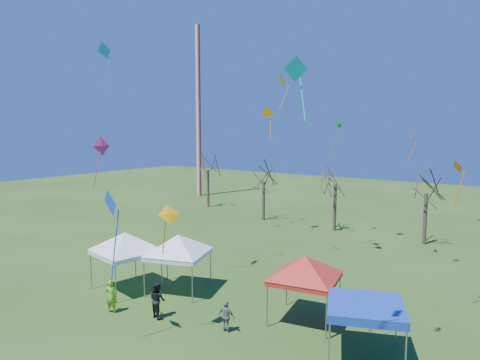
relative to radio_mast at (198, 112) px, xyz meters
The scene contains 24 objects.
ground 45.78m from the radio_mast, 50.53° to the right, with size 140.00×140.00×0.00m, color #284C18.
radio_mast is the anchor object (origin of this frame).
tree_0 11.45m from the radio_mast, 42.77° to the right, with size 3.83×3.83×8.44m.
tree_1 20.72m from the radio_mast, 28.48° to the right, with size 3.42×3.42×7.54m.
tree_2 28.08m from the radio_mast, 20.57° to the right, with size 3.71×3.71×8.18m.
tree_3 36.04m from the radio_mast, 16.31° to the right, with size 3.59×3.59×7.91m.
tent_white_west 39.25m from the radio_mast, 56.38° to the right, with size 4.65×4.65×4.17m.
tent_white_mid 39.64m from the radio_mast, 51.44° to the right, with size 4.39×4.39×4.09m.
tent_red 44.68m from the radio_mast, 42.42° to the right, with size 4.48×4.48×4.01m.
tent_blue 48.85m from the radio_mast, 40.98° to the right, with size 4.11×4.11×2.49m.
person_grey 45.77m from the radio_mast, 47.85° to the right, with size 0.91×0.38×1.56m, color slate.
person_green 43.23m from the radio_mast, 56.13° to the right, with size 0.67×0.44×1.83m, color #65BE1E.
person_dark 43.83m from the radio_mast, 52.56° to the right, with size 0.94×0.73×1.93m, color black.
kite_2 22.43m from the radio_mast, 31.56° to the right, with size 1.23×0.91×3.14m.
kite_13 23.68m from the radio_mast, 30.31° to the right, with size 1.08×1.07×2.34m.
kite_11 34.07m from the radio_mast, 39.23° to the right, with size 1.28×1.29×2.68m.
kite_22 32.79m from the radio_mast, 29.45° to the right, with size 0.86×0.93×2.80m.
kite_1 44.98m from the radio_mast, 51.31° to the right, with size 1.16×1.30×2.37m.
kite_17 45.69m from the radio_mast, 32.44° to the right, with size 0.81×0.89×2.48m.
kite_19 37.74m from the radio_mast, 25.01° to the right, with size 0.62×0.87×2.16m.
kite_8 34.00m from the radio_mast, 60.30° to the right, with size 1.25×0.78×3.45m.
kite_27 47.53m from the radio_mast, 44.88° to the right, with size 0.91×0.95×2.53m.
kite_14 33.23m from the radio_mast, 61.79° to the right, with size 1.04×1.46×3.86m.
kite_5 45.42m from the radio_mast, 54.50° to the right, with size 1.34×0.67×4.25m.
Camera 1 is at (13.72, -14.83, 9.90)m, focal length 32.00 mm.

